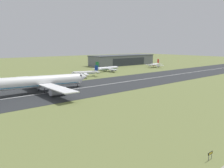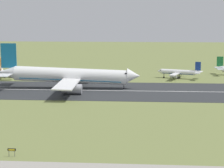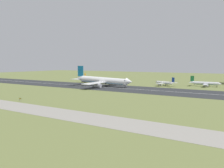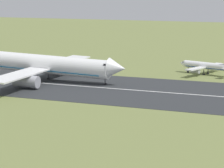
# 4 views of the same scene
# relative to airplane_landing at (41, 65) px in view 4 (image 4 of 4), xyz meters

# --- Properties ---
(runway_strip) EXTENTS (503.08, 41.67, 0.06)m
(runway_strip) POSITION_rel_airplane_landing_xyz_m (24.63, -4.07, -4.99)
(runway_strip) COLOR #2B2D30
(runway_strip) RESTS_ON ground_plane
(runway_centreline) EXTENTS (452.77, 0.70, 0.01)m
(runway_centreline) POSITION_rel_airplane_landing_xyz_m (24.63, -4.07, -4.95)
(runway_centreline) COLOR silver
(runway_centreline) RESTS_ON runway_strip
(airplane_landing) EXTENTS (56.15, 57.33, 17.65)m
(airplane_landing) POSITION_rel_airplane_landing_xyz_m (0.00, 0.00, 0.00)
(airplane_landing) COLOR white
(airplane_landing) RESTS_ON ground_plane
(airplane_parked_east) EXTENTS (21.11, 20.16, 7.98)m
(airplane_parked_east) POSITION_rel_airplane_landing_xyz_m (44.75, 30.68, -2.15)
(airplane_parked_east) COLOR white
(airplane_parked_east) RESTS_ON ground_plane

